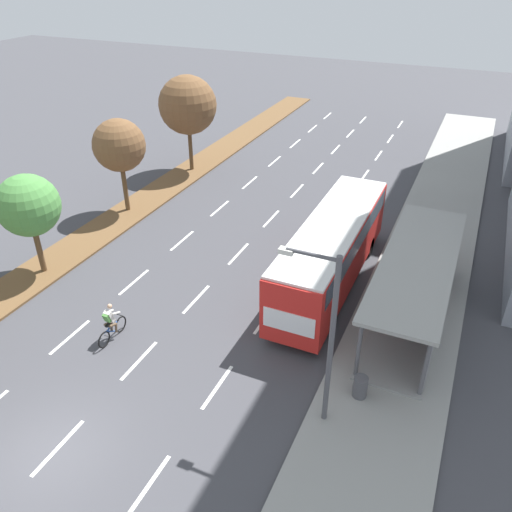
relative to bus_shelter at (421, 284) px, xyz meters
The scene contains 14 objects.
ground_plane 15.39m from the bus_shelter, 128.59° to the right, with size 140.00×140.00×0.00m, color #424247.
median_strip 19.65m from the bus_shelter, 155.67° to the left, with size 2.60×52.00×0.12m, color brown.
sidewalk_right 8.26m from the bus_shelter, 91.97° to the left, with size 4.50×52.00×0.15m, color gray.
lane_divider_left 14.63m from the bus_shelter, 153.84° to the left, with size 0.14×47.67×0.01m.
lane_divider_center 11.63m from the bus_shelter, 146.11° to the left, with size 0.14×47.67×0.01m.
lane_divider_right 8.99m from the bus_shelter, 133.29° to the left, with size 0.14×47.67×0.01m.
bus_shelter is the anchor object (origin of this frame).
bus 4.43m from the bus_shelter, 165.07° to the left, with size 2.54×11.29×3.37m.
cyclist 13.08m from the bus_shelter, 149.97° to the right, with size 0.46×1.82×1.71m.
median_tree_second 18.15m from the bus_shelter, 168.01° to the right, with size 2.96×2.96×5.08m.
median_tree_third 18.57m from the bus_shelter, 168.27° to the left, with size 3.07×3.07×5.64m.
median_tree_fourth 21.29m from the bus_shelter, 147.79° to the left, with size 4.00×4.00×6.65m.
streetlight 7.67m from the bus_shelter, 106.57° to the right, with size 1.91×0.24×6.50m.
trash_bin 5.84m from the bus_shelter, 100.91° to the right, with size 0.52×0.52×0.85m, color #4C4C51.
Camera 1 is at (10.47, -7.31, 14.05)m, focal length 36.03 mm.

